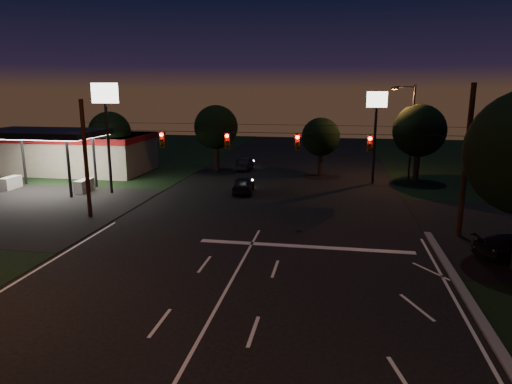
# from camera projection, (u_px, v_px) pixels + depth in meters

# --- Properties ---
(ground) EXTENTS (140.00, 140.00, 0.00)m
(ground) POSITION_uv_depth(u_px,v_px,m) (189.00, 357.00, 15.05)
(ground) COLOR black
(ground) RESTS_ON ground
(stop_bar) EXTENTS (12.00, 0.50, 0.01)m
(stop_bar) POSITION_uv_depth(u_px,v_px,m) (305.00, 246.00, 25.59)
(stop_bar) COLOR silver
(stop_bar) RESTS_ON ground
(utility_pole_right) EXTENTS (0.30, 0.30, 9.00)m
(utility_pole_right) POSITION_uv_depth(u_px,v_px,m) (458.00, 236.00, 27.43)
(utility_pole_right) COLOR black
(utility_pole_right) RESTS_ON ground
(utility_pole_left) EXTENTS (0.28, 0.28, 8.00)m
(utility_pole_left) POSITION_uv_depth(u_px,v_px,m) (91.00, 217.00, 31.48)
(utility_pole_left) COLOR black
(utility_pole_left) RESTS_ON ground
(signal_span) EXTENTS (24.00, 0.40, 1.56)m
(signal_span) POSITION_uv_depth(u_px,v_px,m) (262.00, 141.00, 28.20)
(signal_span) COLOR black
(signal_span) RESTS_ON ground
(gas_station) EXTENTS (14.20, 16.10, 5.25)m
(gas_station) POSITION_uv_depth(u_px,v_px,m) (78.00, 150.00, 47.39)
(gas_station) COLOR gray
(gas_station) RESTS_ON ground
(pole_sign_left_near) EXTENTS (2.20, 0.30, 9.10)m
(pole_sign_left_near) POSITION_uv_depth(u_px,v_px,m) (106.00, 110.00, 36.99)
(pole_sign_left_near) COLOR black
(pole_sign_left_near) RESTS_ON ground
(pole_sign_right) EXTENTS (1.80, 0.30, 8.40)m
(pole_sign_right) POSITION_uv_depth(u_px,v_px,m) (376.00, 116.00, 41.13)
(pole_sign_right) COLOR black
(pole_sign_right) RESTS_ON ground
(street_light_right_far) EXTENTS (2.20, 0.35, 9.00)m
(street_light_right_far) POSITION_uv_depth(u_px,v_px,m) (409.00, 126.00, 42.72)
(street_light_right_far) COLOR black
(street_light_right_far) RESTS_ON ground
(tree_far_a) EXTENTS (4.20, 4.20, 6.42)m
(tree_far_a) POSITION_uv_depth(u_px,v_px,m) (111.00, 133.00, 46.06)
(tree_far_a) COLOR black
(tree_far_a) RESTS_ON ground
(tree_far_b) EXTENTS (4.60, 4.60, 6.98)m
(tree_far_b) POSITION_uv_depth(u_px,v_px,m) (217.00, 128.00, 48.15)
(tree_far_b) COLOR black
(tree_far_b) RESTS_ON ground
(tree_far_c) EXTENTS (3.80, 3.80, 5.86)m
(tree_far_c) POSITION_uv_depth(u_px,v_px,m) (321.00, 137.00, 45.47)
(tree_far_c) COLOR black
(tree_far_c) RESTS_ON ground
(tree_far_d) EXTENTS (4.80, 4.80, 7.30)m
(tree_far_d) POSITION_uv_depth(u_px,v_px,m) (419.00, 131.00, 41.85)
(tree_far_d) COLOR black
(tree_far_d) RESTS_ON ground
(car_oncoming_a) EXTENTS (2.04, 4.25, 1.40)m
(car_oncoming_a) POSITION_uv_depth(u_px,v_px,m) (243.00, 185.00, 38.62)
(car_oncoming_a) COLOR black
(car_oncoming_a) RESTS_ON ground
(car_oncoming_b) EXTENTS (1.39, 3.91, 1.28)m
(car_oncoming_b) POSITION_uv_depth(u_px,v_px,m) (245.00, 164.00, 49.55)
(car_oncoming_b) COLOR black
(car_oncoming_b) RESTS_ON ground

